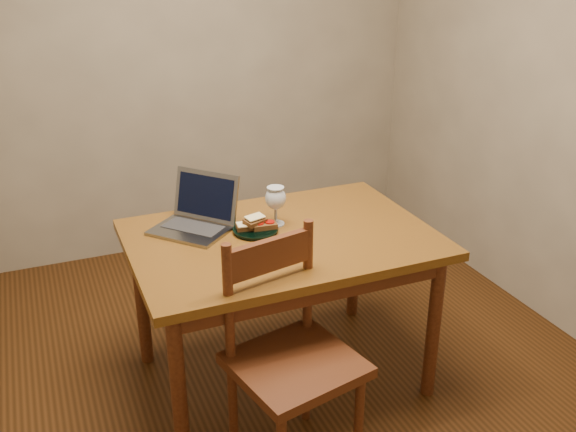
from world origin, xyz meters
name	(u,v)px	position (x,y,z in m)	size (l,w,h in m)	color
floor	(266,377)	(0.00, 0.00, -0.01)	(3.20, 3.20, 0.02)	black
back_wall	(170,49)	(0.00, 1.61, 1.30)	(3.20, 0.02, 2.60)	gray
front_wall	(566,304)	(0.00, -1.61, 1.30)	(3.20, 0.02, 2.60)	gray
right_wall	(572,77)	(1.61, 0.00, 1.30)	(0.02, 3.20, 2.60)	gray
table	(282,253)	(0.07, -0.02, 0.65)	(1.30, 0.90, 0.74)	#4D2C0C
chair	(291,348)	(-0.09, -0.51, 0.51)	(0.52, 0.51, 0.48)	#3B190C
plate	(256,230)	(-0.02, 0.05, 0.75)	(0.20, 0.20, 0.02)	black
sandwich_cheese	(248,226)	(-0.05, 0.06, 0.77)	(0.10, 0.06, 0.03)	#381E0C
sandwich_tomato	(264,225)	(0.02, 0.04, 0.77)	(0.11, 0.06, 0.03)	#381E0C
sandwich_top	(255,220)	(-0.02, 0.05, 0.80)	(0.10, 0.06, 0.03)	#381E0C
milk_glass	(276,206)	(0.09, 0.09, 0.83)	(0.09, 0.09, 0.18)	white
laptop	(197,214)	(-0.24, 0.20, 0.80)	(0.43, 0.43, 0.23)	slate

